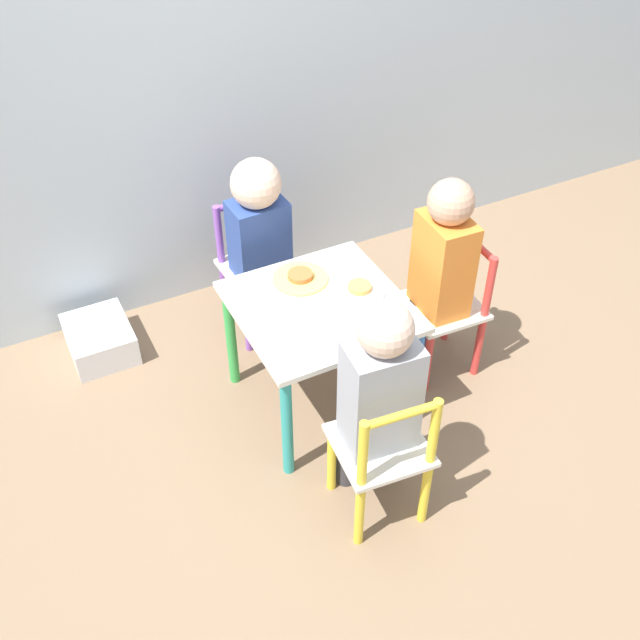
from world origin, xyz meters
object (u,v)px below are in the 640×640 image
Objects in this scene: kids_table at (320,321)px; plate_right at (360,289)px; child_back at (261,234)px; child_right at (438,266)px; child_front at (378,392)px; storage_bin at (100,339)px; chair_purple at (257,270)px; chair_red at (447,308)px; plate_back at (300,278)px; chair_yellow at (383,455)px.

plate_right is (0.14, 0.00, 0.08)m from kids_table.
child_right is (0.45, -0.46, 0.01)m from child_back.
kids_table is 0.45m from child_front.
child_back is 2.65× the size of storage_bin.
chair_purple is 1.00× the size of chair_red.
plate_right is at bearing -38.11° from storage_bin.
chair_purple is at bearing -10.16° from storage_bin.
kids_table is at bearing 180.00° from plate_right.
chair_red is 2.82× the size of plate_back.
chair_red is (0.51, -0.52, 0.00)m from chair_purple.
storage_bin is at bearing 136.02° from kids_table.
plate_back reaches higher than storage_bin.
child_front reaches higher than plate_right.
chair_purple is 0.95m from child_front.
chair_red is 0.70m from child_front.
plate_back is (0.04, 0.58, -0.01)m from child_front.
child_right is (0.48, 0.47, 0.20)m from chair_yellow.
kids_table is at bearing -90.00° from plate_back.
child_back is 0.87m from child_front.
child_front is 4.58× the size of plate_right.
chair_purple is 1.87× the size of storage_bin.
chair_red is at bearing -18.89° from plate_back.
child_front is at bearing -46.29° from child_right.
child_front is at bearing -113.21° from plate_right.
child_front reaches higher than plate_back.
plate_right is at bearing -71.89° from child_back.
chair_purple is at bearing -135.91° from child_right.
child_front is at bearing -60.61° from storage_bin.
storage_bin is (-0.63, 0.60, -0.31)m from kids_table.
plate_back is 1.08× the size of plate_right.
child_back reaches higher than chair_yellow.
child_right reaches higher than chair_yellow.
chair_yellow is 1.87× the size of storage_bin.
chair_red reaches higher than kids_table.
kids_table is at bearing -90.00° from chair_yellow.
chair_yellow is at bearing -46.29° from chair_red.
chair_purple reaches higher than storage_bin.
child_front is 4.22× the size of plate_back.
kids_table is 0.51m from chair_yellow.
chair_red reaches higher than storage_bin.
storage_bin is (-0.63, 0.46, -0.39)m from plate_back.
child_right is at bearing -50.87° from chair_purple.
child_right is 0.47m from plate_back.
chair_yellow is at bearing -93.77° from chair_purple.
chair_red is at bearing 90.00° from child_right.
chair_yellow reaches higher than plate_right.
child_front is 2.80× the size of storage_bin.
plate_back is (0.02, -0.35, 0.19)m from chair_purple.
chair_purple is 0.72m from child_right.
plate_right is at bearing -73.93° from chair_purple.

